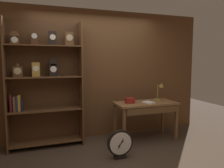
# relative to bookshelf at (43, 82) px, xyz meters

# --- Properties ---
(ground_plane) EXTENTS (10.00, 10.00, 0.00)m
(ground_plane) POSITION_rel_bookshelf_xyz_m (1.02, -1.19, -1.18)
(ground_plane) COLOR #3D2D21
(back_wood_panel) EXTENTS (4.80, 0.05, 2.60)m
(back_wood_panel) POSITION_rel_bookshelf_xyz_m (1.02, 0.20, 0.12)
(back_wood_panel) COLOR brown
(back_wood_panel) RESTS_ON ground
(bookshelf) EXTENTS (1.32, 0.38, 2.30)m
(bookshelf) POSITION_rel_bookshelf_xyz_m (0.00, 0.00, 0.00)
(bookshelf) COLOR brown
(bookshelf) RESTS_ON ground
(workbench) EXTENTS (1.22, 0.59, 0.76)m
(workbench) POSITION_rel_bookshelf_xyz_m (1.92, -0.35, -0.52)
(workbench) COLOR brown
(workbench) RESTS_ON ground
(desk_lamp) EXTENTS (0.19, 0.19, 0.38)m
(desk_lamp) POSITION_rel_bookshelf_xyz_m (2.32, -0.21, -0.21)
(desk_lamp) COLOR olive
(desk_lamp) RESTS_ON workbench
(toolbox_small) EXTENTS (0.16, 0.12, 0.10)m
(toolbox_small) POSITION_rel_bookshelf_xyz_m (1.58, -0.31, -0.37)
(toolbox_small) COLOR maroon
(toolbox_small) RESTS_ON workbench
(open_repair_manual) EXTENTS (0.21, 0.25, 0.02)m
(open_repair_manual) POSITION_rel_bookshelf_xyz_m (1.93, -0.43, -0.41)
(open_repair_manual) COLOR silver
(open_repair_manual) RESTS_ON workbench
(round_clock_large) EXTENTS (0.43, 0.11, 0.47)m
(round_clock_large) POSITION_rel_bookshelf_xyz_m (1.13, -0.96, -0.95)
(round_clock_large) COLOR black
(round_clock_large) RESTS_ON ground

